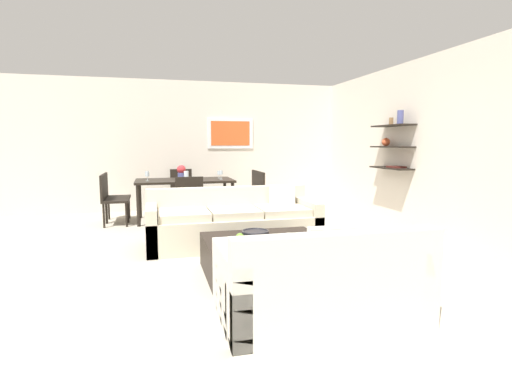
% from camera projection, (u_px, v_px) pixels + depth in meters
% --- Properties ---
extents(ground_plane, '(18.00, 18.00, 0.00)m').
position_uv_depth(ground_plane, '(233.00, 251.00, 5.22)').
color(ground_plane, '#BCB29E').
extents(back_wall_unit, '(8.40, 0.09, 2.70)m').
position_uv_depth(back_wall_unit, '(215.00, 146.00, 8.52)').
color(back_wall_unit, silver).
rests_on(back_wall_unit, ground).
extents(right_wall_shelf_unit, '(0.34, 8.20, 2.70)m').
position_uv_depth(right_wall_shelf_unit, '(410.00, 147.00, 6.39)').
color(right_wall_shelf_unit, silver).
rests_on(right_wall_shelf_unit, ground).
extents(sofa_beige, '(2.32, 0.90, 0.78)m').
position_uv_depth(sofa_beige, '(234.00, 224.00, 5.53)').
color(sofa_beige, beige).
rests_on(sofa_beige, ground).
extents(loveseat_white, '(1.60, 0.90, 0.78)m').
position_uv_depth(loveseat_white, '(320.00, 283.00, 3.20)').
color(loveseat_white, silver).
rests_on(loveseat_white, ground).
extents(coffee_table, '(1.29, 1.02, 0.38)m').
position_uv_depth(coffee_table, '(265.00, 256.00, 4.33)').
color(coffee_table, black).
rests_on(coffee_table, ground).
extents(decorative_bowl, '(0.30, 0.30, 0.09)m').
position_uv_depth(decorative_bowl, '(255.00, 234.00, 4.32)').
color(decorative_bowl, black).
rests_on(decorative_bowl, coffee_table).
extents(candle_jar, '(0.09, 0.09, 0.07)m').
position_uv_depth(candle_jar, '(289.00, 236.00, 4.28)').
color(candle_jar, silver).
rests_on(candle_jar, coffee_table).
extents(apple_on_coffee_table, '(0.09, 0.09, 0.09)m').
position_uv_depth(apple_on_coffee_table, '(240.00, 237.00, 4.19)').
color(apple_on_coffee_table, '#669E2D').
rests_on(apple_on_coffee_table, coffee_table).
extents(dining_table, '(1.75, 0.94, 0.75)m').
position_uv_depth(dining_table, '(185.00, 183.00, 7.29)').
color(dining_table, black).
rests_on(dining_table, ground).
extents(dining_chair_foot, '(0.44, 0.44, 0.88)m').
position_uv_depth(dining_chair_foot, '(189.00, 199.00, 6.47)').
color(dining_chair_foot, black).
rests_on(dining_chair_foot, ground).
extents(dining_chair_left_far, '(0.44, 0.44, 0.88)m').
position_uv_depth(dining_chair_left_far, '(112.00, 194.00, 7.20)').
color(dining_chair_left_far, black).
rests_on(dining_chair_left_far, ground).
extents(dining_chair_left_near, '(0.44, 0.44, 0.88)m').
position_uv_depth(dining_chair_left_near, '(110.00, 197.00, 6.79)').
color(dining_chair_left_near, black).
rests_on(dining_chair_left_near, ground).
extents(dining_chair_head, '(0.44, 0.44, 0.88)m').
position_uv_depth(dining_chair_head, '(182.00, 188.00, 8.16)').
color(dining_chair_head, black).
rests_on(dining_chair_head, ground).
extents(dining_chair_right_near, '(0.44, 0.44, 0.88)m').
position_uv_depth(dining_chair_right_near, '(255.00, 192.00, 7.43)').
color(dining_chair_right_near, black).
rests_on(dining_chair_right_near, ground).
extents(dining_chair_right_far, '(0.44, 0.44, 0.88)m').
position_uv_depth(dining_chair_right_far, '(250.00, 189.00, 7.83)').
color(dining_chair_right_far, black).
rests_on(dining_chair_right_far, ground).
extents(wine_glass_foot, '(0.08, 0.08, 0.18)m').
position_uv_depth(wine_glass_foot, '(186.00, 174.00, 6.88)').
color(wine_glass_foot, silver).
rests_on(wine_glass_foot, dining_table).
extents(wine_glass_head, '(0.08, 0.08, 0.17)m').
position_uv_depth(wine_glass_head, '(183.00, 172.00, 7.66)').
color(wine_glass_head, silver).
rests_on(wine_glass_head, dining_table).
extents(wine_glass_left_near, '(0.07, 0.07, 0.17)m').
position_uv_depth(wine_glass_left_near, '(147.00, 174.00, 7.00)').
color(wine_glass_left_near, silver).
rests_on(wine_glass_left_near, dining_table).
extents(wine_glass_right_near, '(0.06, 0.06, 0.16)m').
position_uv_depth(wine_glass_right_near, '(221.00, 173.00, 7.32)').
color(wine_glass_right_near, silver).
rests_on(wine_glass_right_near, dining_table).
extents(wine_glass_right_far, '(0.06, 0.06, 0.14)m').
position_uv_depth(wine_glass_right_far, '(219.00, 173.00, 7.55)').
color(wine_glass_right_far, silver).
rests_on(wine_glass_right_far, dining_table).
extents(centerpiece_vase, '(0.16, 0.16, 0.26)m').
position_uv_depth(centerpiece_vase, '(181.00, 172.00, 7.31)').
color(centerpiece_vase, '#4C518C').
rests_on(centerpiece_vase, dining_table).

